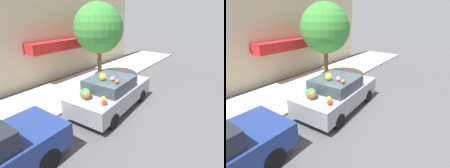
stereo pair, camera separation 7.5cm
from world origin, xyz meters
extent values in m
plane|color=#4C4C4F|center=(0.00, 0.00, 0.00)|extent=(60.00, 60.00, 0.00)
cube|color=#B2ADA3|center=(0.00, 2.70, 0.06)|extent=(24.00, 3.20, 0.12)
cube|color=#C6B293|center=(0.00, 4.95, 3.21)|extent=(18.00, 0.30, 6.41)
cube|color=red|center=(0.98, 4.35, 2.18)|extent=(3.73, 0.90, 0.55)
cylinder|color=brown|center=(2.21, 2.30, 1.14)|extent=(0.24, 0.24, 2.04)
sphere|color=#388433|center=(2.21, 2.30, 3.12)|extent=(2.74, 2.74, 2.74)
cylinder|color=#B2B2B7|center=(-0.03, 1.67, 0.39)|extent=(0.20, 0.20, 0.55)
sphere|color=#B2B2B7|center=(-0.03, 1.67, 0.73)|extent=(0.18, 0.18, 0.18)
cube|color=gray|center=(0.00, -0.18, 0.63)|extent=(4.10, 2.04, 0.69)
cube|color=#333D47|center=(-0.16, -0.19, 1.20)|extent=(1.89, 1.70, 0.46)
cylinder|color=black|center=(1.19, 0.72, 0.29)|extent=(0.58, 0.21, 0.57)
cylinder|color=black|center=(1.29, -0.95, 0.29)|extent=(0.58, 0.21, 0.57)
cylinder|color=black|center=(-1.29, 0.59, 0.29)|extent=(0.58, 0.21, 0.57)
cylinder|color=black|center=(-1.19, -1.09, 0.29)|extent=(0.58, 0.21, 0.57)
sphere|color=brown|center=(-1.46, -0.09, 1.13)|extent=(0.41, 0.41, 0.31)
sphere|color=#985E27|center=(-0.50, -0.77, 1.51)|extent=(0.21, 0.21, 0.16)
ellipsoid|color=green|center=(-1.31, 0.15, 1.03)|extent=(0.19, 0.21, 0.12)
ellipsoid|color=blue|center=(1.32, -0.35, 1.05)|extent=(0.27, 0.22, 0.16)
sphere|color=pink|center=(-0.38, -0.48, 1.52)|extent=(0.24, 0.24, 0.17)
ellipsoid|color=yellow|center=(-1.32, -0.76, 1.09)|extent=(0.23, 0.22, 0.23)
sphere|color=green|center=(-1.28, -0.10, 1.04)|extent=(0.17, 0.17, 0.15)
ellipsoid|color=yellow|center=(-0.54, -0.12, 1.58)|extent=(0.30, 0.29, 0.29)
ellipsoid|color=green|center=(-1.39, 0.04, 1.15)|extent=(0.46, 0.39, 0.35)
sphere|color=white|center=(0.88, 0.01, 1.05)|extent=(0.20, 0.20, 0.16)
ellipsoid|color=pink|center=(1.29, -0.61, 1.05)|extent=(0.19, 0.21, 0.15)
sphere|color=red|center=(-1.43, -0.88, 1.06)|extent=(0.20, 0.20, 0.18)
cylinder|color=black|center=(-3.68, 0.83, 0.32)|extent=(0.64, 0.19, 0.64)
cylinder|color=black|center=(-3.66, -0.79, 0.32)|extent=(0.64, 0.19, 0.64)
camera|label=1|loc=(-5.54, -4.14, 3.81)|focal=28.00mm
camera|label=2|loc=(-5.50, -4.20, 3.81)|focal=28.00mm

